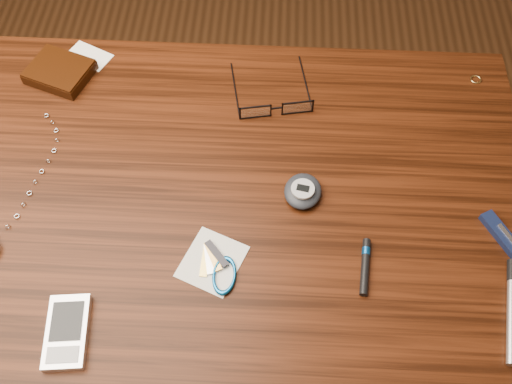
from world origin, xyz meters
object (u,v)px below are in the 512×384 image
(silver_pen, at_px, (511,302))
(desk, at_px, (225,232))
(pedometer, at_px, (303,191))
(wallet_and_card, at_px, (60,71))
(eyeglasses, at_px, (276,107))
(pda_phone, at_px, (67,332))
(pocket_knife, at_px, (505,238))
(notepad_keys, at_px, (218,268))

(silver_pen, bearing_deg, desk, 160.60)
(pedometer, xyz_separation_m, silver_pen, (0.30, -0.17, -0.01))
(desk, bearing_deg, wallet_and_card, 141.08)
(desk, bearing_deg, eyeglasses, 67.48)
(pda_phone, distance_m, pocket_knife, 0.65)
(desk, relative_size, pocket_knife, 10.58)
(pedometer, relative_size, notepad_keys, 0.67)
(wallet_and_card, bearing_deg, pedometer, -28.12)
(pda_phone, bearing_deg, wallet_and_card, 104.05)
(eyeglasses, bearing_deg, silver_pen, -44.42)
(notepad_keys, bearing_deg, eyeglasses, 76.17)
(wallet_and_card, bearing_deg, desk, -38.92)
(pda_phone, distance_m, notepad_keys, 0.23)
(pda_phone, height_order, pocket_knife, pda_phone)
(desk, relative_size, silver_pen, 6.40)
(eyeglasses, height_order, pedometer, eyeglasses)
(eyeglasses, bearing_deg, pocket_knife, -33.65)
(desk, distance_m, pedometer, 0.17)
(desk, relative_size, wallet_and_card, 6.57)
(wallet_and_card, xyz_separation_m, notepad_keys, (0.32, -0.37, -0.01))
(desk, distance_m, wallet_and_card, 0.42)
(desk, relative_size, eyeglasses, 6.42)
(desk, bearing_deg, pocket_knife, -6.20)
(pedometer, bearing_deg, notepad_keys, -132.43)
(desk, bearing_deg, pda_phone, -131.32)
(desk, xyz_separation_m, wallet_and_card, (-0.31, 0.25, 0.11))
(silver_pen, bearing_deg, pda_phone, -173.19)
(wallet_and_card, height_order, eyeglasses, eyeglasses)
(wallet_and_card, distance_m, pocket_knife, 0.81)
(notepad_keys, relative_size, silver_pen, 0.74)
(wallet_and_card, bearing_deg, notepad_keys, -49.28)
(desk, xyz_separation_m, pocket_knife, (0.43, -0.05, 0.11))
(desk, relative_size, pedometer, 12.97)
(pda_phone, relative_size, pedometer, 1.41)
(wallet_and_card, distance_m, silver_pen, 0.84)
(eyeglasses, relative_size, pocket_knife, 1.65)
(pocket_knife, bearing_deg, pedometer, 167.88)
(desk, distance_m, pocket_knife, 0.45)
(desk, bearing_deg, notepad_keys, -88.35)
(eyeglasses, xyz_separation_m, notepad_keys, (-0.07, -0.30, -0.01))
(pocket_knife, bearing_deg, silver_pen, -95.38)
(eyeglasses, relative_size, pedometer, 2.02)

